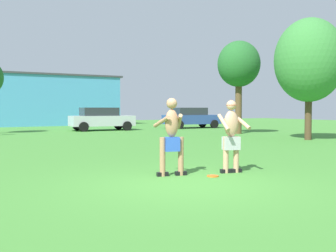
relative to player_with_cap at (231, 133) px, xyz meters
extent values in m
plane|color=#428433|center=(-1.70, -0.68, -0.95)|extent=(80.00, 80.00, 0.00)
cube|color=black|center=(0.13, -0.02, -0.91)|extent=(0.28, 0.17, 0.09)
cylinder|color=tan|center=(0.13, -0.02, -0.52)|extent=(0.13, 0.13, 0.85)
cube|color=black|center=(-0.13, 0.04, -0.91)|extent=(0.28, 0.17, 0.09)
cylinder|color=tan|center=(-0.13, 0.04, -0.52)|extent=(0.13, 0.13, 0.85)
cube|color=#B7B7BC|center=(0.00, 0.01, -0.25)|extent=(0.42, 0.32, 0.31)
ellipsoid|color=tan|center=(0.00, 0.01, 0.21)|extent=(0.40, 0.30, 0.62)
cylinder|color=tan|center=(0.21, -0.14, 0.24)|extent=(0.12, 0.57, 0.34)
cylinder|color=tan|center=(-0.26, -0.04, 0.24)|extent=(0.20, 0.55, 0.40)
sphere|color=tan|center=(0.00, 0.01, 0.64)|extent=(0.24, 0.24, 0.24)
cone|color=red|center=(0.00, 0.01, 0.71)|extent=(0.30, 0.30, 0.13)
cube|color=black|center=(-1.64, 0.38, -0.91)|extent=(0.28, 0.17, 0.09)
cylinder|color=tan|center=(-1.64, 0.38, -0.51)|extent=(0.13, 0.13, 0.87)
cube|color=black|center=(-1.22, 0.28, -0.91)|extent=(0.28, 0.17, 0.09)
cylinder|color=tan|center=(-1.22, 0.28, -0.51)|extent=(0.13, 0.13, 0.87)
cube|color=blue|center=(-1.43, 0.33, -0.24)|extent=(0.37, 0.31, 0.31)
ellipsoid|color=tan|center=(-1.43, 0.33, 0.24)|extent=(0.35, 0.28, 0.63)
cylinder|color=tan|center=(-1.61, 0.48, 0.27)|extent=(0.12, 0.60, 0.29)
cylinder|color=tan|center=(-1.20, 0.38, 0.27)|extent=(0.33, 0.55, 0.37)
sphere|color=tan|center=(-1.43, 0.33, 0.68)|extent=(0.24, 0.24, 0.24)
cylinder|color=orange|center=(-0.69, -0.22, -0.94)|extent=(0.27, 0.27, 0.03)
cube|color=#2D478C|center=(10.74, 18.33, -0.28)|extent=(4.42, 2.12, 0.70)
cube|color=#282D33|center=(10.54, 18.34, 0.35)|extent=(2.52, 1.76, 0.56)
cylinder|color=black|center=(12.30, 19.11, -0.63)|extent=(0.65, 0.27, 0.64)
cylinder|color=black|center=(12.17, 17.32, -0.63)|extent=(0.65, 0.27, 0.64)
cylinder|color=black|center=(9.30, 19.33, -0.63)|extent=(0.65, 0.27, 0.64)
cylinder|color=black|center=(9.17, 17.54, -0.63)|extent=(0.65, 0.27, 0.64)
cube|color=silver|center=(3.54, 18.57, -0.28)|extent=(4.40, 2.05, 0.70)
cube|color=#282D33|center=(3.34, 18.59, 0.35)|extent=(2.50, 1.72, 0.56)
cylinder|color=black|center=(5.10, 19.38, -0.63)|extent=(0.65, 0.26, 0.64)
cylinder|color=black|center=(4.99, 17.59, -0.63)|extent=(0.65, 0.26, 0.64)
cylinder|color=black|center=(2.09, 19.56, -0.63)|extent=(0.65, 0.26, 0.64)
cylinder|color=black|center=(1.99, 17.76, -0.63)|extent=(0.65, 0.26, 0.64)
cube|color=#4C9ED1|center=(1.98, 29.24, 1.24)|extent=(12.72, 4.76, 4.39)
cube|color=#3F3F44|center=(1.98, 29.24, 3.51)|extent=(13.23, 4.96, 0.16)
cylinder|color=#4C3823|center=(9.41, 5.90, 0.27)|extent=(0.33, 0.33, 2.43)
ellipsoid|color=#387F38|center=(9.41, 5.90, 2.89)|extent=(3.30, 3.30, 4.02)
cylinder|color=brown|center=(9.50, 11.21, 0.66)|extent=(0.39, 0.39, 3.22)
ellipsoid|color=#236028|center=(9.50, 11.21, 3.23)|extent=(2.55, 2.55, 2.75)
camera|label=1|loc=(-5.84, -7.31, 0.57)|focal=42.09mm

